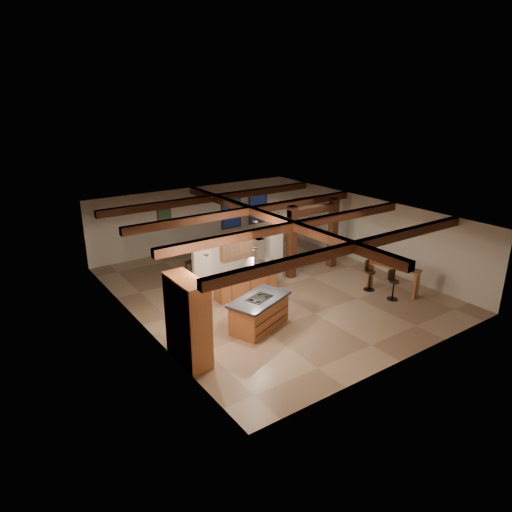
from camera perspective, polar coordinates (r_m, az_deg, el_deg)
The scene contains 22 objects.
ground at distance 17.16m, azimuth 1.76°, elevation -4.14°, with size 12.00×12.00×0.00m, color tan.
room_walls at distance 16.53m, azimuth 1.82°, elevation 1.52°, with size 12.00×12.00×12.00m.
ceiling_beams at distance 16.25m, azimuth 1.86°, elevation 4.81°, with size 10.00×12.00×0.28m.
timber_posts at distance 18.42m, azimuth 7.16°, elevation 3.23°, with size 2.50×0.30×2.90m.
partition_wall at distance 16.60m, azimuth -2.00°, elevation -0.88°, with size 3.80×0.18×2.20m, color beige.
pantry_cabinet at distance 12.44m, azimuth -8.51°, elevation -7.90°, with size 0.67×1.60×2.40m.
back_counter at distance 16.53m, azimuth -1.24°, elevation -3.30°, with size 2.50×0.66×0.94m.
upper_display_cabinet at distance 16.20m, azimuth -1.67°, elevation 1.41°, with size 1.80×0.36×0.95m.
range_hood at distance 13.71m, azimuth 0.43°, elevation -2.32°, with size 1.10×1.10×1.40m.
back_windows at distance 22.83m, azimuth -1.41°, elevation 5.87°, with size 2.70×0.07×1.70m.
framed_art at distance 20.80m, azimuth -11.39°, elevation 4.70°, with size 0.65×0.05×0.85m.
recessed_cans at distance 13.30m, azimuth -1.95°, elevation 1.95°, with size 3.16×2.46×0.03m.
kitchen_island at distance 14.23m, azimuth 0.41°, elevation -7.08°, with size 2.29×1.73×1.01m.
dining_table at distance 18.88m, azimuth -5.07°, elevation -0.92°, with size 1.79×1.00×0.63m, color #401A10.
sofa at distance 22.39m, azimuth -1.06°, elevation 2.47°, with size 2.18×0.85×0.64m, color black.
microwave at distance 16.68m, azimuth 0.75°, elevation -0.92°, with size 0.42×0.29×0.23m, color #B2B2B7.
bar_counter at distance 17.37m, azimuth 16.73°, elevation -2.25°, with size 1.07×1.99×1.02m.
side_table at distance 23.46m, azimuth 2.39°, elevation 3.09°, with size 0.41×0.41×0.51m, color #3D190F.
table_lamp at distance 23.32m, azimuth 2.41°, elevation 4.30°, with size 0.30×0.30×0.36m.
bar_stool_a at distance 16.83m, azimuth 16.74°, elevation -3.45°, with size 0.38×0.39×1.09m.
bar_stool_b at distance 17.38m, azimuth 13.95°, elevation -2.35°, with size 0.42×0.44×1.14m.
dining_chairs at distance 18.78m, azimuth -5.10°, elevation -0.12°, with size 2.31×2.31×1.17m.
Camera 1 is at (-9.40, -12.60, 6.88)m, focal length 32.00 mm.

